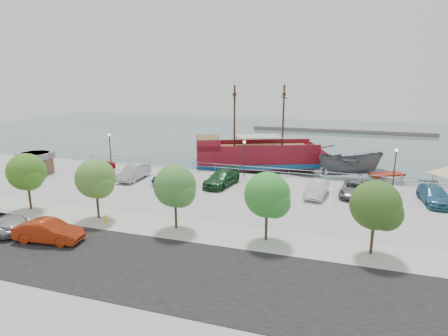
% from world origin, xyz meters
% --- Properties ---
extents(ground, '(160.00, 160.00, 0.00)m').
position_xyz_m(ground, '(0.00, 0.00, -1.00)').
color(ground, '#3E5354').
extents(land_slab, '(100.00, 58.00, 1.20)m').
position_xyz_m(land_slab, '(0.00, -21.00, -0.60)').
color(land_slab, gray).
rests_on(land_slab, ground).
extents(street, '(100.00, 8.00, 0.04)m').
position_xyz_m(street, '(0.00, -16.00, 0.01)').
color(street, black).
rests_on(street, land_slab).
extents(sidewalk, '(100.00, 4.00, 0.05)m').
position_xyz_m(sidewalk, '(0.00, -10.00, 0.01)').
color(sidewalk, '#B6AF9F').
rests_on(sidewalk, land_slab).
extents(seawall_railing, '(50.00, 0.06, 1.00)m').
position_xyz_m(seawall_railing, '(0.00, 7.80, 0.53)').
color(seawall_railing, gray).
rests_on(seawall_railing, land_slab).
extents(far_shore, '(40.00, 3.00, 0.80)m').
position_xyz_m(far_shore, '(10.00, 55.00, -0.60)').
color(far_shore, slate).
rests_on(far_shore, ground).
extents(pirate_ship, '(18.95, 11.79, 11.84)m').
position_xyz_m(pirate_ship, '(1.07, 14.13, 0.98)').
color(pirate_ship, maroon).
rests_on(pirate_ship, ground).
extents(patrol_boat, '(8.44, 5.08, 3.06)m').
position_xyz_m(patrol_boat, '(11.79, 13.29, 0.53)').
color(patrol_boat, '#555658').
rests_on(patrol_boat, ground).
extents(speedboat, '(7.39, 8.04, 1.36)m').
position_xyz_m(speedboat, '(15.97, 12.28, -0.32)').
color(speedboat, silver).
rests_on(speedboat, ground).
extents(dock_west, '(7.46, 3.49, 0.41)m').
position_xyz_m(dock_west, '(-14.56, 9.20, -0.79)').
color(dock_west, slate).
rests_on(dock_west, ground).
extents(dock_mid, '(7.98, 4.53, 0.44)m').
position_xyz_m(dock_mid, '(6.84, 9.20, -0.78)').
color(dock_mid, gray).
rests_on(dock_mid, ground).
extents(dock_east, '(7.53, 3.15, 0.42)m').
position_xyz_m(dock_east, '(16.47, 9.20, -0.79)').
color(dock_east, slate).
rests_on(dock_east, ground).
extents(shed, '(3.71, 3.71, 2.58)m').
position_xyz_m(shed, '(-24.01, 0.13, 1.37)').
color(shed, brown).
rests_on(shed, land_slab).
extents(street_sedan, '(4.94, 2.23, 1.57)m').
position_xyz_m(street_sedan, '(-8.51, -14.92, 0.79)').
color(street_sedan, '#A52A0E').
rests_on(street_sedan, street).
extents(fire_hydrant, '(0.24, 0.24, 0.70)m').
position_xyz_m(fire_hydrant, '(-6.71, -10.80, 0.38)').
color(fire_hydrant, yellow).
rests_on(fire_hydrant, sidewalk).
extents(lamp_post_left, '(0.36, 0.36, 4.28)m').
position_xyz_m(lamp_post_left, '(-18.00, 6.50, 2.94)').
color(lamp_post_left, black).
rests_on(lamp_post_left, land_slab).
extents(lamp_post_mid, '(0.36, 0.36, 4.28)m').
position_xyz_m(lamp_post_mid, '(0.00, 6.50, 2.94)').
color(lamp_post_mid, black).
rests_on(lamp_post_mid, land_slab).
extents(lamp_post_right, '(0.36, 0.36, 4.28)m').
position_xyz_m(lamp_post_right, '(16.00, 6.50, 2.94)').
color(lamp_post_right, black).
rests_on(lamp_post_right, land_slab).
extents(tree_b, '(3.30, 3.20, 5.00)m').
position_xyz_m(tree_b, '(-14.85, -10.07, 3.30)').
color(tree_b, '#473321').
rests_on(tree_b, sidewalk).
extents(tree_c, '(3.30, 3.20, 5.00)m').
position_xyz_m(tree_c, '(-7.85, -10.07, 3.30)').
color(tree_c, '#473321').
rests_on(tree_c, sidewalk).
extents(tree_d, '(3.30, 3.20, 5.00)m').
position_xyz_m(tree_d, '(-0.85, -10.07, 3.30)').
color(tree_d, '#473321').
rests_on(tree_d, sidewalk).
extents(tree_e, '(3.30, 3.20, 5.00)m').
position_xyz_m(tree_e, '(6.15, -10.07, 3.30)').
color(tree_e, '#473321').
rests_on(tree_e, sidewalk).
extents(tree_f, '(3.30, 3.20, 5.00)m').
position_xyz_m(tree_f, '(13.15, -10.07, 3.30)').
color(tree_f, '#473321').
rests_on(tree_f, sidewalk).
extents(parked_car_a, '(2.54, 4.61, 1.49)m').
position_xyz_m(parked_car_a, '(-17.12, 2.63, 0.74)').
color(parked_car_a, '#A70416').
rests_on(parked_car_a, land_slab).
extents(parked_car_b, '(1.83, 5.07, 1.66)m').
position_xyz_m(parked_car_b, '(-11.57, 1.48, 0.83)').
color(parked_car_b, '#A5A5A5').
rests_on(parked_car_b, land_slab).
extents(parked_car_c, '(3.07, 5.10, 1.33)m').
position_xyz_m(parked_car_c, '(-7.12, 1.59, 0.66)').
color(parked_car_c, navy).
rests_on(parked_car_c, land_slab).
extents(parked_car_d, '(3.19, 5.86, 1.61)m').
position_xyz_m(parked_car_d, '(-1.32, 2.20, 0.81)').
color(parked_car_d, '#1A4820').
rests_on(parked_car_d, land_slab).
extents(parked_car_e, '(2.54, 4.51, 1.45)m').
position_xyz_m(parked_car_e, '(4.08, 1.94, 0.72)').
color(parked_car_e, black).
rests_on(parked_car_e, land_slab).
extents(parked_car_f, '(2.19, 4.89, 1.56)m').
position_xyz_m(parked_car_f, '(8.66, 1.52, 0.78)').
color(parked_car_f, silver).
rests_on(parked_car_f, land_slab).
extents(parked_car_g, '(2.91, 5.23, 1.38)m').
position_xyz_m(parked_car_g, '(12.07, 2.78, 0.69)').
color(parked_car_g, slate).
rests_on(parked_car_g, land_slab).
extents(parked_car_h, '(2.59, 5.44, 1.53)m').
position_xyz_m(parked_car_h, '(19.10, 2.68, 0.77)').
color(parked_car_h, '#2D6687').
rests_on(parked_car_h, land_slab).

